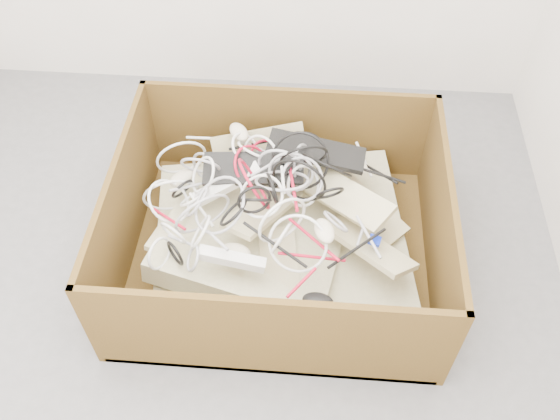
# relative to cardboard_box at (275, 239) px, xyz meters

# --- Properties ---
(ground) EXTENTS (3.00, 3.00, 0.00)m
(ground) POSITION_rel_cardboard_box_xyz_m (-0.26, -0.27, -0.13)
(ground) COLOR #58585A
(ground) RESTS_ON ground
(room_shell) EXTENTS (3.04, 3.04, 2.50)m
(room_shell) POSITION_rel_cardboard_box_xyz_m (-0.26, -0.27, 1.12)
(room_shell) COLOR silver
(room_shell) RESTS_ON ground
(cardboard_box) EXTENTS (1.32, 1.10, 0.53)m
(cardboard_box) POSITION_rel_cardboard_box_xyz_m (0.00, 0.00, 0.00)
(cardboard_box) COLOR #3F2B0F
(cardboard_box) RESTS_ON ground
(keyboard_pile) EXTENTS (1.08, 0.90, 0.33)m
(keyboard_pile) POSITION_rel_cardboard_box_xyz_m (0.05, 0.08, 0.16)
(keyboard_pile) COLOR #BBB284
(keyboard_pile) RESTS_ON cardboard_box
(mice_scatter) EXTENTS (0.85, 0.83, 0.23)m
(mice_scatter) POSITION_rel_cardboard_box_xyz_m (0.00, -0.01, 0.23)
(mice_scatter) COLOR beige
(mice_scatter) RESTS_ON keyboard_pile
(power_strip_left) EXTENTS (0.29, 0.19, 0.12)m
(power_strip_left) POSITION_rel_cardboard_box_xyz_m (-0.20, 0.09, 0.23)
(power_strip_left) COLOR white
(power_strip_left) RESTS_ON keyboard_pile
(power_strip_right) EXTENTS (0.26, 0.07, 0.08)m
(power_strip_right) POSITION_rel_cardboard_box_xyz_m (-0.14, -0.27, 0.22)
(power_strip_right) COLOR white
(power_strip_right) RESTS_ON keyboard_pile
(vga_plug) EXTENTS (0.06, 0.05, 0.03)m
(vga_plug) POSITION_rel_cardboard_box_xyz_m (0.40, -0.14, 0.21)
(vga_plug) COLOR #0C23B9
(vga_plug) RESTS_ON keyboard_pile
(cable_tangle) EXTENTS (1.14, 0.87, 0.47)m
(cable_tangle) POSITION_rel_cardboard_box_xyz_m (-0.08, 0.05, 0.27)
(cable_tangle) COLOR #9D9CA2
(cable_tangle) RESTS_ON keyboard_pile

